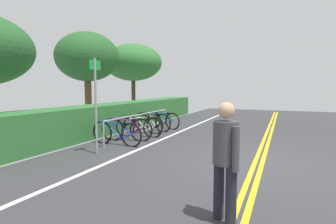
% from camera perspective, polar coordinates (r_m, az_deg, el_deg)
% --- Properties ---
extents(ground_plane, '(30.67, 10.32, 0.05)m').
position_cam_1_polar(ground_plane, '(6.88, 18.33, -9.99)').
color(ground_plane, '#353538').
extents(centre_line_yellow_inner, '(27.60, 0.10, 0.00)m').
position_cam_1_polar(centre_line_yellow_inner, '(6.87, 19.02, -9.81)').
color(centre_line_yellow_inner, gold).
rests_on(centre_line_yellow_inner, ground_plane).
extents(centre_line_yellow_outer, '(27.60, 0.10, 0.00)m').
position_cam_1_polar(centre_line_yellow_outer, '(6.88, 17.67, -9.74)').
color(centre_line_yellow_outer, gold).
rests_on(centre_line_yellow_outer, ground_plane).
extents(bike_lane_stripe_white, '(27.60, 0.12, 0.00)m').
position_cam_1_polar(bike_lane_stripe_white, '(7.80, -6.20, -7.76)').
color(bike_lane_stripe_white, white).
rests_on(bike_lane_stripe_white, ground_plane).
extents(bike_rack, '(4.55, 0.05, 0.78)m').
position_cam_1_polar(bike_rack, '(10.03, -5.63, -1.49)').
color(bike_rack, '#9EA0A5').
rests_on(bike_rack, ground_plane).
extents(bicycle_0, '(0.46, 1.82, 0.76)m').
position_cam_1_polar(bicycle_0, '(8.45, -10.66, -4.36)').
color(bicycle_0, black).
rests_on(bicycle_0, ground_plane).
extents(bicycle_1, '(0.56, 1.69, 0.79)m').
position_cam_1_polar(bicycle_1, '(9.06, -8.52, -3.59)').
color(bicycle_1, black).
rests_on(bicycle_1, ground_plane).
extents(bicycle_2, '(0.48, 1.72, 0.73)m').
position_cam_1_polar(bicycle_2, '(9.71, -6.05, -3.13)').
color(bicycle_2, black).
rests_on(bicycle_2, ground_plane).
extents(bicycle_3, '(0.46, 1.62, 0.69)m').
position_cam_1_polar(bicycle_3, '(10.45, -5.15, -2.66)').
color(bicycle_3, black).
rests_on(bicycle_3, ground_plane).
extents(bicycle_4, '(0.48, 1.79, 0.76)m').
position_cam_1_polar(bicycle_4, '(11.01, -3.37, -2.06)').
color(bicycle_4, black).
rests_on(bicycle_4, ground_plane).
extents(bicycle_5, '(0.54, 1.66, 0.75)m').
position_cam_1_polar(bicycle_5, '(11.58, -1.03, -1.72)').
color(bicycle_5, black).
rests_on(bicycle_5, ground_plane).
extents(pedestrian, '(0.36, 0.39, 1.56)m').
position_cam_1_polar(pedestrian, '(3.60, 11.82, -8.74)').
color(pedestrian, '#1E1E2D').
rests_on(pedestrian, ground_plane).
extents(sign_post_near, '(0.36, 0.10, 2.49)m').
position_cam_1_polar(sign_post_near, '(7.33, -14.79, 2.96)').
color(sign_post_near, gray).
rests_on(sign_post_near, ground_plane).
extents(hedge_backdrop, '(13.50, 1.21, 1.08)m').
position_cam_1_polar(hedge_backdrop, '(12.12, -8.89, -0.56)').
color(hedge_backdrop, '#2D6B30').
rests_on(hedge_backdrop, ground_plane).
extents(tree_mid, '(2.93, 2.93, 4.29)m').
position_cam_1_polar(tree_mid, '(13.60, -16.42, 10.84)').
color(tree_mid, brown).
rests_on(tree_mid, ground_plane).
extents(tree_far_right, '(3.46, 3.46, 4.32)m').
position_cam_1_polar(tree_far_right, '(16.93, -7.25, 10.13)').
color(tree_far_right, '#473323').
rests_on(tree_far_right, ground_plane).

